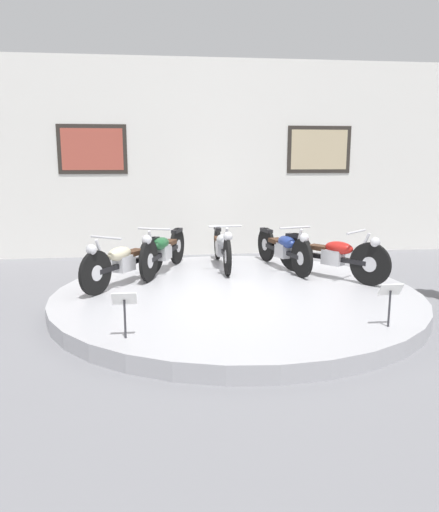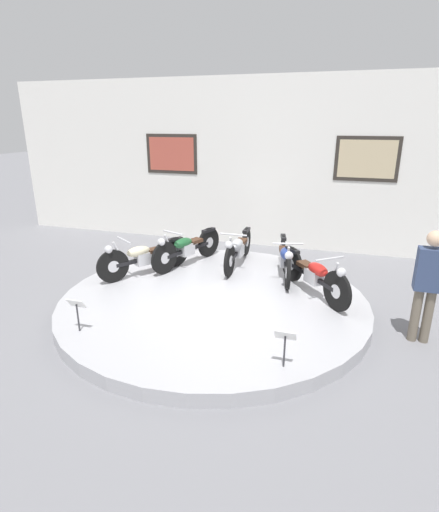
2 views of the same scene
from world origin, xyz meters
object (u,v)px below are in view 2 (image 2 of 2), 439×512
at_px(visitor_standing, 428,281).
at_px(info_placard_front_centre, 285,340).
at_px(motorcycle_green, 186,247).
at_px(motorcycle_red, 314,274).
at_px(motorcycle_cream, 143,256).
at_px(motorcycle_silver, 238,248).
at_px(motorcycle_blue, 285,257).
at_px(info_placard_front_left, 77,308).

bearing_deg(visitor_standing, info_placard_front_centre, -138.29).
height_order(motorcycle_green, motorcycle_red, same).
xyz_separation_m(motorcycle_cream, visitor_standing, (4.84, -0.72, 0.36)).
bearing_deg(motorcycle_silver, motorcycle_blue, -16.09).
distance_m(motorcycle_red, info_placard_front_centre, 2.29).
distance_m(motorcycle_cream, info_placard_front_left, 2.29).
distance_m(info_placard_front_centre, visitor_standing, 2.37).
height_order(info_placard_front_left, visitor_standing, visitor_standing).
bearing_deg(motorcycle_red, info_placard_front_centre, -93.78).
bearing_deg(info_placard_front_left, motorcycle_silver, 66.17).
distance_m(motorcycle_blue, info_placard_front_left, 3.93).
distance_m(motorcycle_green, motorcycle_red, 2.76).
distance_m(motorcycle_cream, info_placard_front_centre, 3.84).
bearing_deg(motorcycle_silver, visitor_standing, -28.85).
bearing_deg(motorcycle_cream, motorcycle_silver, 32.92).
bearing_deg(motorcycle_blue, motorcycle_cream, -164.06).
distance_m(motorcycle_red, info_placard_front_left, 3.85).
bearing_deg(motorcycle_cream, motorcycle_red, 0.06).
relative_size(motorcycle_blue, info_placard_front_centre, 3.78).
xyz_separation_m(motorcycle_green, motorcycle_blue, (2.05, -0.00, -0.01)).
height_order(motorcycle_silver, info_placard_front_centre, motorcycle_silver).
bearing_deg(motorcycle_red, motorcycle_blue, 128.67).
height_order(motorcycle_cream, info_placard_front_left, motorcycle_cream).
relative_size(motorcycle_cream, motorcycle_blue, 0.86).
xyz_separation_m(motorcycle_silver, info_placard_front_centre, (1.47, -3.33, -0.01)).
distance_m(motorcycle_silver, info_placard_front_left, 3.64).
xyz_separation_m(motorcycle_green, info_placard_front_centre, (2.50, -3.04, -0.02)).
xyz_separation_m(motorcycle_red, info_placard_front_left, (-3.09, -2.29, -0.02)).
distance_m(motorcycle_silver, visitor_standing, 3.70).
height_order(motorcycle_red, info_placard_front_left, motorcycle_red).
relative_size(motorcycle_green, info_placard_front_left, 3.68).
bearing_deg(motorcycle_cream, motorcycle_green, 51.93).
relative_size(motorcycle_green, motorcycle_blue, 0.97).
bearing_deg(motorcycle_silver, motorcycle_red, -32.81).
bearing_deg(motorcycle_silver, motorcycle_green, -164.18).
relative_size(motorcycle_blue, motorcycle_red, 1.22).
bearing_deg(motorcycle_green, motorcycle_silver, 15.82).
bearing_deg(motorcycle_red, info_placard_front_left, -143.53).
height_order(motorcycle_cream, motorcycle_red, motorcycle_red).
height_order(motorcycle_blue, visitor_standing, visitor_standing).
height_order(motorcycle_green, info_placard_front_centre, motorcycle_green).
xyz_separation_m(motorcycle_blue, info_placard_front_centre, (0.45, -3.04, -0.01)).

